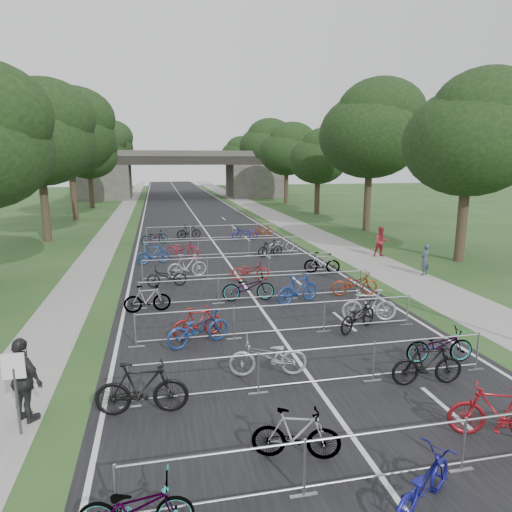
% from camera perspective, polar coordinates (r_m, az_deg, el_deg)
% --- Properties ---
extents(ground, '(200.00, 200.00, 0.00)m').
position_cam_1_polar(ground, '(9.42, 15.86, -25.65)').
color(ground, '#26451D').
rests_on(ground, ground).
extents(road, '(11.00, 140.00, 0.01)m').
position_cam_1_polar(road, '(56.90, -8.42, 6.05)').
color(road, black).
rests_on(road, ground).
extents(sidewalk_right, '(3.00, 140.00, 0.01)m').
position_cam_1_polar(sidewalk_right, '(57.99, -0.47, 6.29)').
color(sidewalk_right, gray).
rests_on(sidewalk_right, ground).
extents(sidewalk_left, '(2.00, 140.00, 0.01)m').
position_cam_1_polar(sidewalk_left, '(56.90, -16.01, 5.72)').
color(sidewalk_left, gray).
rests_on(sidewalk_left, ground).
extents(lane_markings, '(0.12, 140.00, 0.00)m').
position_cam_1_polar(lane_markings, '(56.90, -8.42, 6.05)').
color(lane_markings, silver).
rests_on(lane_markings, ground).
extents(overpass_bridge, '(31.00, 8.00, 7.05)m').
position_cam_1_polar(overpass_bridge, '(71.63, -9.36, 10.03)').
color(overpass_bridge, '#433F3C').
rests_on(overpass_bridge, ground).
extents(park_sign, '(0.45, 0.06, 1.83)m').
position_cam_1_polar(park_sign, '(10.89, -27.93, -13.42)').
color(park_sign, '#4C4C51').
rests_on(park_sign, ground).
extents(tree_right_0, '(7.17, 7.17, 10.93)m').
position_cam_1_polar(tree_right_0, '(28.10, 25.45, 13.33)').
color(tree_right_0, '#33261C').
rests_on(tree_right_0, ground).
extents(tree_left_1, '(7.56, 7.56, 11.53)m').
position_cam_1_polar(tree_left_1, '(35.29, -25.43, 13.43)').
color(tree_left_1, '#33261C').
rests_on(tree_left_1, ground).
extents(tree_right_1, '(8.18, 8.18, 12.47)m').
position_cam_1_polar(tree_right_1, '(38.41, 14.35, 14.86)').
color(tree_right_1, '#33261C').
rests_on(tree_right_1, ground).
extents(tree_left_2, '(8.40, 8.40, 12.81)m').
position_cam_1_polar(tree_left_2, '(47.10, -22.22, 14.02)').
color(tree_left_2, '#33261C').
rests_on(tree_left_2, ground).
extents(tree_right_2, '(6.16, 6.16, 9.39)m').
position_cam_1_polar(tree_right_2, '(49.40, 7.92, 12.10)').
color(tree_right_2, '#33261C').
rests_on(tree_right_2, ground).
extents(tree_left_3, '(6.72, 6.72, 10.25)m').
position_cam_1_polar(tree_left_3, '(58.92, -20.13, 11.98)').
color(tree_left_3, '#33261C').
rests_on(tree_left_3, ground).
extents(tree_right_3, '(7.17, 7.17, 10.93)m').
position_cam_1_polar(tree_right_3, '(60.83, 3.98, 13.04)').
color(tree_right_3, '#33261C').
rests_on(tree_right_3, ground).
extents(tree_left_4, '(7.56, 7.56, 11.53)m').
position_cam_1_polar(tree_left_4, '(70.85, -18.88, 12.59)').
color(tree_left_4, '#33261C').
rests_on(tree_left_4, ground).
extents(tree_right_4, '(8.18, 8.18, 12.47)m').
position_cam_1_polar(tree_right_4, '(72.45, 1.27, 13.65)').
color(tree_right_4, '#33261C').
rests_on(tree_right_4, ground).
extents(tree_left_5, '(8.40, 8.40, 12.81)m').
position_cam_1_polar(tree_left_5, '(82.81, -17.99, 13.02)').
color(tree_left_5, '#33261C').
rests_on(tree_left_5, ground).
extents(tree_right_5, '(6.16, 6.16, 9.39)m').
position_cam_1_polar(tree_right_5, '(84.13, -0.68, 12.08)').
color(tree_right_5, '#33261C').
rests_on(tree_right_5, ground).
extents(tree_left_6, '(6.72, 6.72, 10.25)m').
position_cam_1_polar(tree_left_6, '(94.73, -17.23, 11.87)').
color(tree_left_6, '#33261C').
rests_on(tree_left_6, ground).
extents(tree_right_6, '(7.17, 7.17, 10.93)m').
position_cam_1_polar(tree_right_6, '(95.93, -2.16, 12.63)').
color(tree_right_6, '#33261C').
rests_on(tree_right_6, ground).
extents(barrier_row_0, '(9.70, 0.08, 1.10)m').
position_cam_1_polar(barrier_row_0, '(9.10, 16.07, -22.91)').
color(barrier_row_0, '#9C9EA4').
rests_on(barrier_row_0, ground).
extents(barrier_row_1, '(9.70, 0.08, 1.10)m').
position_cam_1_polar(barrier_row_1, '(11.94, 7.71, -13.65)').
color(barrier_row_1, '#9C9EA4').
rests_on(barrier_row_1, ground).
extents(barrier_row_2, '(9.70, 0.08, 1.10)m').
position_cam_1_polar(barrier_row_2, '(15.10, 3.04, -7.96)').
color(barrier_row_2, '#9C9EA4').
rests_on(barrier_row_2, ground).
extents(barrier_row_3, '(9.70, 0.08, 1.10)m').
position_cam_1_polar(barrier_row_3, '(18.62, -0.04, -4.09)').
color(barrier_row_3, '#9C9EA4').
rests_on(barrier_row_3, ground).
extents(barrier_row_4, '(9.70, 0.08, 1.10)m').
position_cam_1_polar(barrier_row_4, '(22.42, -2.21, -1.33)').
color(barrier_row_4, '#9C9EA4').
rests_on(barrier_row_4, ground).
extents(barrier_row_5, '(9.70, 0.08, 1.10)m').
position_cam_1_polar(barrier_row_5, '(27.25, -4.05, 1.02)').
color(barrier_row_5, '#9C9EA4').
rests_on(barrier_row_5, ground).
extents(barrier_row_6, '(9.70, 0.08, 1.10)m').
position_cam_1_polar(barrier_row_6, '(33.11, -5.55, 2.93)').
color(barrier_row_6, '#9C9EA4').
rests_on(barrier_row_6, ground).
extents(bike_0, '(1.83, 0.79, 0.93)m').
position_cam_1_polar(bike_0, '(8.18, -14.76, -28.06)').
color(bike_0, '#9C9EA4').
rests_on(bike_0, ground).
extents(bike_1, '(1.79, 0.97, 1.04)m').
position_cam_1_polar(bike_1, '(9.42, 5.05, -21.33)').
color(bike_1, '#9C9EA4').
rests_on(bike_1, ground).
extents(bike_2, '(1.88, 1.51, 0.96)m').
position_cam_1_polar(bike_2, '(8.78, 20.13, -25.18)').
color(bike_2, navy).
rests_on(bike_2, ground).
extents(bike_3, '(2.04, 1.28, 1.19)m').
position_cam_1_polar(bike_3, '(11.09, 28.04, -16.86)').
color(bike_3, maroon).
rests_on(bike_3, ground).
extents(bike_4, '(2.13, 0.77, 1.25)m').
position_cam_1_polar(bike_4, '(11.00, -14.08, -15.79)').
color(bike_4, black).
rests_on(bike_4, ground).
extents(bike_5, '(2.16, 1.02, 1.09)m').
position_cam_1_polar(bike_5, '(12.41, 1.52, -12.49)').
color(bike_5, '#9999A0').
rests_on(bike_5, ground).
extents(bike_6, '(1.93, 0.72, 1.13)m').
position_cam_1_polar(bike_6, '(12.73, 20.63, -12.55)').
color(bike_6, black).
rests_on(bike_6, ground).
extents(bike_7, '(2.01, 0.89, 1.03)m').
position_cam_1_polar(bike_7, '(14.19, 21.95, -10.34)').
color(bike_7, '#9C9EA4').
rests_on(bike_7, ground).
extents(bike_8, '(2.23, 1.46, 1.11)m').
position_cam_1_polar(bike_8, '(14.45, -7.25, -8.94)').
color(bike_8, navy).
rests_on(bike_8, ground).
extents(bike_9, '(1.81, 0.95, 1.04)m').
position_cam_1_polar(bike_9, '(15.04, -7.28, -8.22)').
color(bike_9, maroon).
rests_on(bike_9, ground).
extents(bike_10, '(2.01, 1.62, 1.02)m').
position_cam_1_polar(bike_10, '(15.91, 12.59, -7.32)').
color(bike_10, black).
rests_on(bike_10, ground).
extents(bike_11, '(2.02, 0.97, 1.17)m').
position_cam_1_polar(bike_11, '(16.86, 13.97, -6.02)').
color(bike_11, '#B8B8C1').
rests_on(bike_11, ground).
extents(bike_12, '(1.77, 0.60, 1.05)m').
position_cam_1_polar(bike_12, '(17.81, -13.43, -5.24)').
color(bike_12, '#9C9EA4').
rests_on(bike_12, ground).
extents(bike_13, '(2.19, 0.88, 1.13)m').
position_cam_1_polar(bike_13, '(18.71, -0.96, -3.95)').
color(bike_13, '#9C9EA4').
rests_on(bike_13, ground).
extents(bike_14, '(2.09, 1.27, 1.21)m').
position_cam_1_polar(bike_14, '(18.43, 5.28, -4.10)').
color(bike_14, navy).
rests_on(bike_14, ground).
extents(bike_15, '(2.05, 0.89, 1.04)m').
position_cam_1_polar(bike_15, '(19.88, 12.23, -3.39)').
color(bike_15, maroon).
rests_on(bike_15, ground).
extents(bike_16, '(1.82, 0.69, 0.95)m').
position_cam_1_polar(bike_16, '(21.16, -11.11, -2.55)').
color(bike_16, black).
rests_on(bike_16, ground).
extents(bike_17, '(2.03, 0.87, 1.18)m').
position_cam_1_polar(bike_17, '(22.60, -8.60, -1.24)').
color(bike_17, '#A1A3A9').
rests_on(bike_17, ground).
extents(bike_18, '(1.90, 0.92, 0.96)m').
position_cam_1_polar(bike_18, '(21.88, -0.72, -1.84)').
color(bike_18, maroon).
rests_on(bike_18, ground).
extents(bike_19, '(1.89, 1.00, 1.09)m').
position_cam_1_polar(bike_19, '(23.43, 8.26, -0.87)').
color(bike_19, '#9C9EA4').
rests_on(bike_19, ground).
extents(bike_20, '(1.96, 1.11, 1.13)m').
position_cam_1_polar(bike_20, '(25.96, -12.76, 0.26)').
color(bike_20, navy).
rests_on(bike_20, ground).
extents(bike_21, '(2.13, 1.31, 1.05)m').
position_cam_1_polar(bike_21, '(27.32, -9.19, 0.89)').
color(bike_21, maroon).
rests_on(bike_21, ground).
extents(bike_22, '(1.72, 0.89, 0.99)m').
position_cam_1_polar(bike_22, '(27.22, 1.80, 0.93)').
color(bike_22, black).
rests_on(bike_22, ground).
extents(bike_23, '(1.77, 0.80, 0.90)m').
position_cam_1_polar(bike_23, '(28.78, 3.21, 1.42)').
color(bike_23, '#A6A6AD').
rests_on(bike_23, ground).
extents(bike_24, '(1.99, 1.28, 0.99)m').
position_cam_1_polar(bike_24, '(32.06, -12.59, 2.31)').
color(bike_24, '#9C9EA4').
rests_on(bike_24, ground).
extents(bike_25, '(1.83, 0.75, 1.07)m').
position_cam_1_polar(bike_25, '(33.80, -8.40, 3.02)').
color(bike_25, black).
rests_on(bike_25, ground).
extents(bike_26, '(1.93, 0.71, 1.01)m').
position_cam_1_polar(bike_26, '(32.98, -1.40, 2.88)').
color(bike_26, navy).
rests_on(bike_26, ground).
extents(bike_27, '(1.73, 0.93, 1.00)m').
position_cam_1_polar(bike_27, '(34.14, 0.89, 3.18)').
color(bike_27, maroon).
rests_on(bike_27, ground).
extents(pedestrian_a, '(0.69, 0.62, 1.59)m').
position_cam_1_polar(pedestrian_a, '(24.30, 20.37, -0.43)').
color(pedestrian_a, '#343F4E').
rests_on(pedestrian_a, ground).
extents(pedestrian_b, '(0.92, 0.74, 1.80)m').
position_cam_1_polar(pedestrian_b, '(28.19, 15.39, 1.72)').
color(pedestrian_b, maroon).
rests_on(pedestrian_b, ground).
extents(pedestrian_c, '(1.18, 1.07, 1.93)m').
position_cam_1_polar(pedestrian_c, '(11.47, -27.08, -13.72)').
color(pedestrian_c, '#262629').
rests_on(pedestrian_c, ground).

